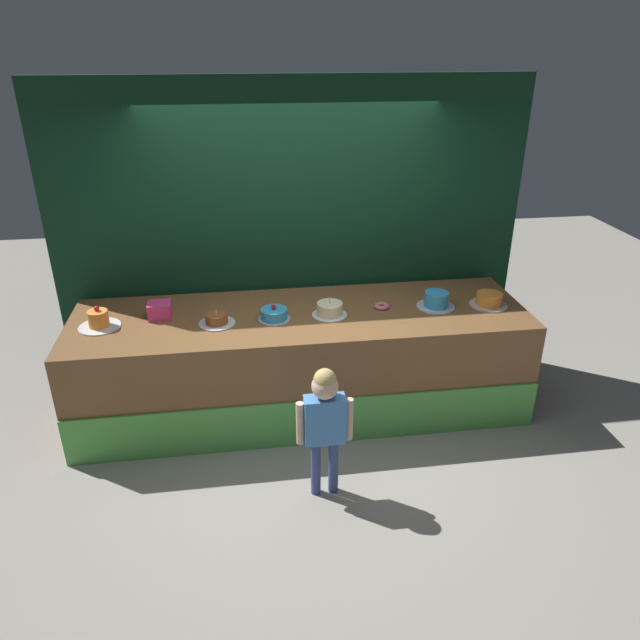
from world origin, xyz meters
TOP-DOWN VIEW (x-y plane):
  - ground_plane at (0.00, 0.00)m, footprint 12.00×12.00m
  - stage_platform at (0.00, 0.55)m, footprint 3.78×1.13m
  - curtain_backdrop at (0.00, 1.21)m, footprint 4.17×0.08m
  - child_figure at (0.03, -0.57)m, footprint 0.39×0.18m
  - pink_box at (-1.15, 0.64)m, footprint 0.19×0.17m
  - donut at (0.69, 0.56)m, footprint 0.13×0.13m
  - cake_far_left at (-1.61, 0.53)m, footprint 0.33×0.33m
  - cake_left at (-0.69, 0.45)m, footprint 0.29×0.29m
  - cake_center_left at (-0.23, 0.47)m, footprint 0.26×0.26m
  - cake_center_right at (0.23, 0.48)m, footprint 0.29×0.29m
  - cake_right at (1.15, 0.52)m, footprint 0.32×0.32m
  - cake_far_right at (1.61, 0.49)m, footprint 0.32×0.32m

SIDE VIEW (x-z plane):
  - ground_plane at x=0.00m, z-range 0.00..0.00m
  - stage_platform at x=0.00m, z-range 0.00..0.91m
  - child_figure at x=0.03m, z-range 0.15..1.17m
  - donut at x=0.69m, z-range 0.91..0.94m
  - cake_left at x=-0.69m, z-range 0.88..1.01m
  - cake_center_left at x=-0.23m, z-range 0.89..1.02m
  - cake_far_right at x=1.61m, z-range 0.90..1.01m
  - cake_center_right at x=0.23m, z-range 0.88..1.04m
  - cake_far_left at x=-1.61m, z-range 0.88..1.06m
  - cake_right at x=1.15m, z-range 0.90..1.04m
  - pink_box at x=-1.15m, z-range 0.91..1.04m
  - curtain_backdrop at x=0.00m, z-range 0.00..2.72m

